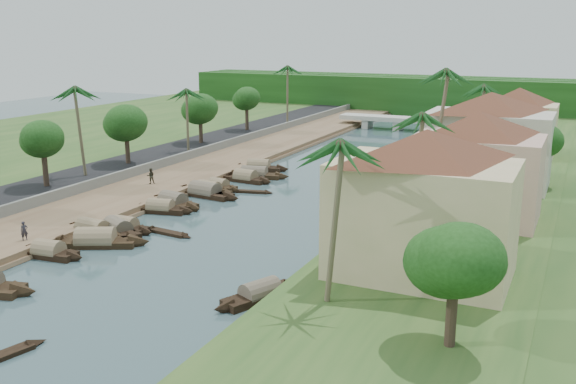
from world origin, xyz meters
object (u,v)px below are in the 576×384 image
at_px(building_near, 423,202).
at_px(sampan_1, 49,252).
at_px(bridge, 415,121).
at_px(person_near, 24,231).

relative_size(building_near, sampan_1, 2.18).
xyz_separation_m(bridge, building_near, (18.99, -74.00, 4.66)).
height_order(bridge, person_near, person_near).
distance_m(bridge, sampan_1, 80.48).
xyz_separation_m(bridge, sampan_1, (-9.71, -79.88, -1.31)).
bearing_deg(person_near, building_near, -47.52).
bearing_deg(building_near, bridge, 104.39).
relative_size(sampan_1, person_near, 4.22).
distance_m(building_near, person_near, 32.69).
xyz_separation_m(sampan_1, person_near, (-3.21, 0.65, 1.20)).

